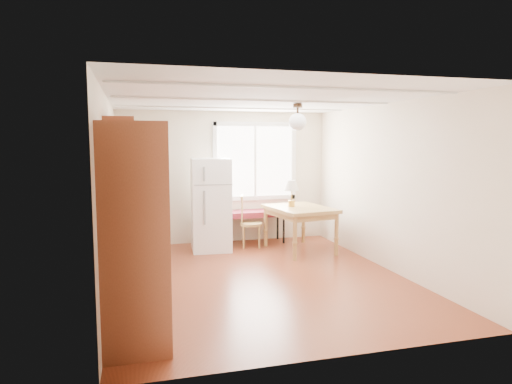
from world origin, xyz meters
name	(u,v)px	position (x,y,z in m)	size (l,w,h in m)	color
room_shell	(260,191)	(0.00, 0.00, 1.25)	(4.60, 5.60, 2.62)	#5B2112
kitchen_run	(133,235)	(-1.72, -0.63, 0.84)	(0.65, 3.40, 2.20)	brown
window_unit	(255,161)	(0.60, 2.47, 1.55)	(1.64, 0.05, 1.51)	white
pendant_light	(298,121)	(0.70, 0.40, 2.24)	(0.26, 0.26, 0.40)	#312115
refrigerator	(211,205)	(-0.38, 1.85, 0.82)	(0.72, 0.73, 1.63)	white
bench	(253,214)	(0.48, 2.22, 0.55)	(1.36, 0.53, 0.62)	maroon
dining_table	(300,213)	(1.12, 1.38, 0.68)	(1.12, 1.38, 0.78)	olive
chair	(247,218)	(0.29, 1.92, 0.54)	(0.45, 0.44, 0.94)	olive
table_lamp	(292,188)	(1.01, 1.50, 1.12)	(0.27, 0.27, 0.46)	gold
coffee_maker	(132,224)	(-1.72, -1.02, 1.03)	(0.21, 0.26, 0.37)	black
kettle	(129,225)	(-1.76, -0.91, 1.01)	(0.14, 0.14, 0.26)	red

